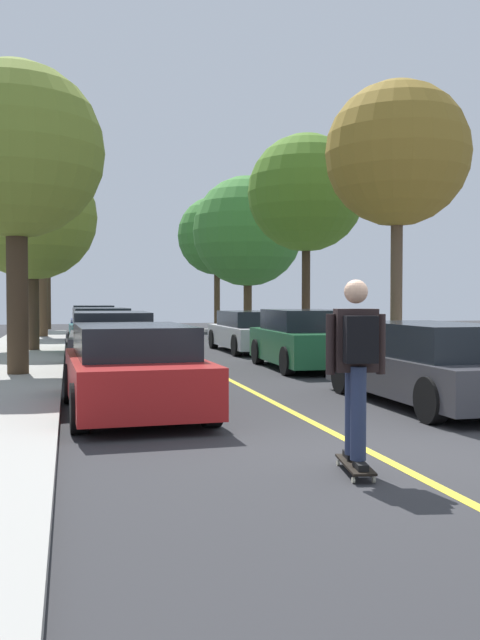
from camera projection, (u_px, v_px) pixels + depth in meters
name	position (u px, v px, depth m)	size (l,w,h in m)	color
ground	(382.00, 458.00, 7.47)	(80.00, 80.00, 0.00)	#2D2D30
center_line	(275.00, 403.00, 11.35)	(0.12, 39.20, 0.01)	gold
parked_car_left_nearest	(133.00, 369.00, 10.33)	(2.03, 4.09, 1.30)	maroon
parked_car_left_near	(112.00, 344.00, 15.61)	(1.97, 4.23, 1.39)	#38383D
parked_car_left_far	(101.00, 332.00, 20.94)	(1.94, 4.26, 1.40)	#196066
parked_car_left_farthest	(93.00, 324.00, 27.55)	(1.83, 4.65, 1.40)	navy
parked_car_right_nearest	(429.00, 364.00, 11.14)	(1.84, 4.49, 1.30)	#38383D
parked_car_right_near	(306.00, 340.00, 16.90)	(2.03, 4.19, 1.41)	#1E5B33
parked_car_right_far	(250.00, 332.00, 22.17)	(1.87, 4.67, 1.28)	#B7B7BC
street_tree_left_nearest	(16.00, 152.00, 14.36)	(3.59, 3.59, 6.37)	#3D2D1E
street_tree_left_near	(33.00, 217.00, 21.02)	(3.79, 3.79, 5.89)	#3D2D1E
street_tree_left_far	(42.00, 215.00, 28.35)	(2.81, 2.81, 6.35)	#4C3823
street_tree_left_farthest	(47.00, 226.00, 34.75)	(3.21, 3.21, 6.75)	#3D2D1E
street_tree_right_nearest	(397.00, 155.00, 16.41)	(3.37, 3.37, 6.60)	brown
street_tree_right_near	(306.00, 193.00, 22.72)	(3.78, 3.78, 6.84)	#3D2D1E
street_tree_right_far	(248.00, 231.00, 30.17)	(4.71, 4.71, 6.77)	#4C3823
street_tree_right_farthest	(217.00, 236.00, 36.44)	(4.08, 4.08, 6.82)	#4C3823
skateboard	(355.00, 465.00, 6.80)	(0.36, 0.87, 0.10)	black
skateboarder	(356.00, 359.00, 6.74)	(0.59, 0.71, 1.77)	black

